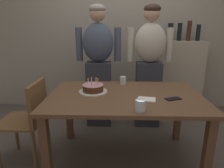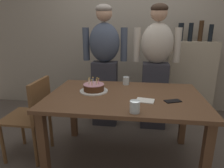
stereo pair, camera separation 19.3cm
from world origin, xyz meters
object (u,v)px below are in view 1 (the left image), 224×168
object	(u,v)px
person_woman_cardigan	(149,66)
water_glass_far	(140,106)
cell_phone	(173,99)
dining_chair	(30,116)
napkin_stack	(147,99)
water_glass_near	(123,80)
birthday_cake	(93,89)
person_man_bearded	(99,65)

from	to	relation	value
person_woman_cardigan	water_glass_far	bearing A→B (deg)	78.38
cell_phone	dining_chair	distance (m)	1.42
person_woman_cardigan	napkin_stack	bearing A→B (deg)	80.41
water_glass_near	napkin_stack	distance (m)	0.54
dining_chair	cell_phone	bearing A→B (deg)	87.15
person_woman_cardigan	cell_phone	bearing A→B (deg)	95.26
napkin_stack	dining_chair	world-z (taller)	dining_chair
water_glass_far	person_woman_cardigan	bearing A→B (deg)	78.38
water_glass_near	napkin_stack	world-z (taller)	water_glass_near
birthday_cake	water_glass_near	distance (m)	0.43
birthday_cake	person_man_bearded	xyz separation A→B (m)	(-0.01, 0.75, 0.10)
dining_chair	person_man_bearded	bearing A→B (deg)	144.12
water_glass_far	person_woman_cardigan	xyz separation A→B (m)	(0.25, 1.21, 0.09)
napkin_stack	person_woman_cardigan	world-z (taller)	person_woman_cardigan
birthday_cake	napkin_stack	distance (m)	0.56
birthday_cake	water_glass_near	bearing A→B (deg)	43.71
dining_chair	person_woman_cardigan	bearing A→B (deg)	123.23
water_glass_near	napkin_stack	size ratio (longest dim) A/B	0.56
cell_phone	birthday_cake	bearing A→B (deg)	144.88
water_glass_far	cell_phone	xyz separation A→B (m)	(0.33, 0.28, -0.04)
cell_phone	person_man_bearded	bearing A→B (deg)	108.15
person_man_bearded	napkin_stack	bearing A→B (deg)	119.16
water_glass_near	water_glass_far	world-z (taller)	water_glass_far
water_glass_near	person_woman_cardigan	world-z (taller)	person_woman_cardigan
napkin_stack	person_man_bearded	bearing A→B (deg)	119.16
person_man_bearded	person_woman_cardigan	size ratio (longest dim) A/B	1.00
person_woman_cardigan	dining_chair	size ratio (longest dim) A/B	1.90
water_glass_near	birthday_cake	bearing A→B (deg)	-136.29
birthday_cake	napkin_stack	world-z (taller)	birthday_cake
cell_phone	person_woman_cardigan	xyz separation A→B (m)	(-0.09, 0.93, 0.13)
cell_phone	napkin_stack	world-z (taller)	same
napkin_stack	cell_phone	bearing A→B (deg)	4.83
napkin_stack	person_man_bearded	size ratio (longest dim) A/B	0.10
birthday_cake	water_glass_near	xyz separation A→B (m)	(0.31, 0.30, 0.01)
water_glass_far	water_glass_near	bearing A→B (deg)	98.76
napkin_stack	person_man_bearded	xyz separation A→B (m)	(-0.53, 0.95, 0.13)
water_glass_far	person_man_bearded	xyz separation A→B (m)	(-0.44, 1.21, 0.09)
birthday_cake	cell_phone	bearing A→B (deg)	-13.40
water_glass_near	person_woman_cardigan	distance (m)	0.59
napkin_stack	person_woman_cardigan	distance (m)	0.97
cell_phone	person_woman_cardigan	bearing A→B (deg)	73.54
water_glass_near	dining_chair	world-z (taller)	dining_chair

